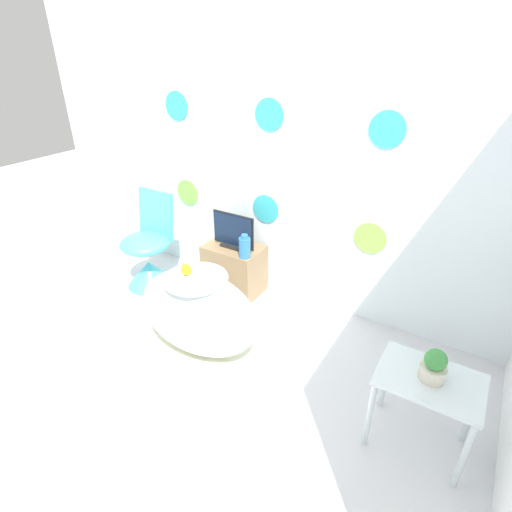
{
  "coord_description": "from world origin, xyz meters",
  "views": [
    {
      "loc": [
        1.54,
        -0.99,
        2.0
      ],
      "look_at": [
        0.43,
        0.81,
        0.85
      ],
      "focal_mm": 28.0,
      "sensor_mm": 36.0,
      "label": 1
    }
  ],
  "objects_px": {
    "potted_plant_left": "(434,366)",
    "tv": "(233,232)",
    "bathtub": "(199,312)",
    "chair": "(149,257)",
    "vase": "(245,247)"
  },
  "relations": [
    {
      "from": "tv",
      "to": "bathtub",
      "type": "bearing_deg",
      "value": -74.46
    },
    {
      "from": "potted_plant_left",
      "to": "vase",
      "type": "bearing_deg",
      "value": 157.37
    },
    {
      "from": "bathtub",
      "to": "chair",
      "type": "distance_m",
      "value": 1.02
    },
    {
      "from": "vase",
      "to": "bathtub",
      "type": "bearing_deg",
      "value": -87.96
    },
    {
      "from": "tv",
      "to": "potted_plant_left",
      "type": "bearing_deg",
      "value": -23.48
    },
    {
      "from": "bathtub",
      "to": "potted_plant_left",
      "type": "height_order",
      "value": "potted_plant_left"
    },
    {
      "from": "potted_plant_left",
      "to": "tv",
      "type": "bearing_deg",
      "value": 156.52
    },
    {
      "from": "chair",
      "to": "vase",
      "type": "relative_size",
      "value": 4.24
    },
    {
      "from": "bathtub",
      "to": "tv",
      "type": "bearing_deg",
      "value": 105.54
    },
    {
      "from": "chair",
      "to": "tv",
      "type": "relative_size",
      "value": 2.16
    },
    {
      "from": "chair",
      "to": "tv",
      "type": "xyz_separation_m",
      "value": [
        0.72,
        0.32,
        0.3
      ]
    },
    {
      "from": "bathtub",
      "to": "vase",
      "type": "relative_size",
      "value": 4.65
    },
    {
      "from": "tv",
      "to": "vase",
      "type": "distance_m",
      "value": 0.22
    },
    {
      "from": "potted_plant_left",
      "to": "chair",
      "type": "bearing_deg",
      "value": 169.88
    },
    {
      "from": "tv",
      "to": "chair",
      "type": "bearing_deg",
      "value": -156.1
    }
  ]
}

